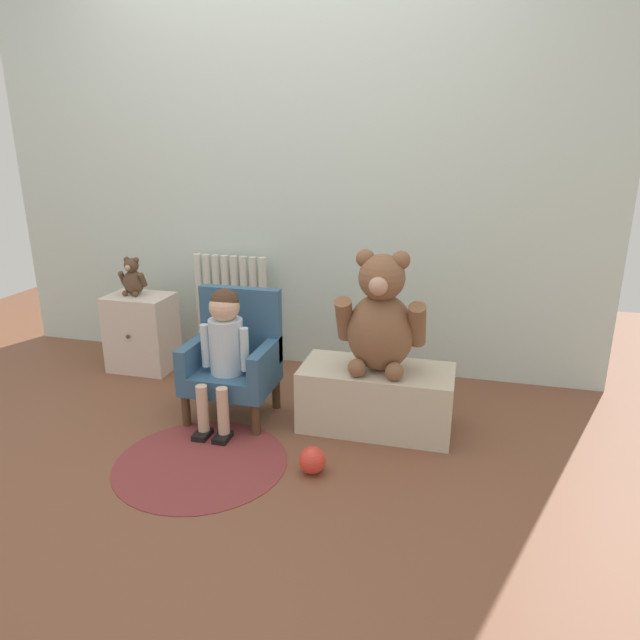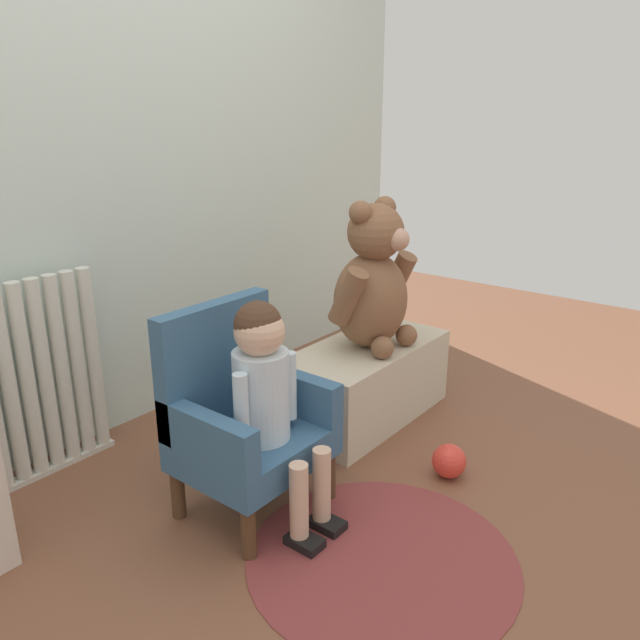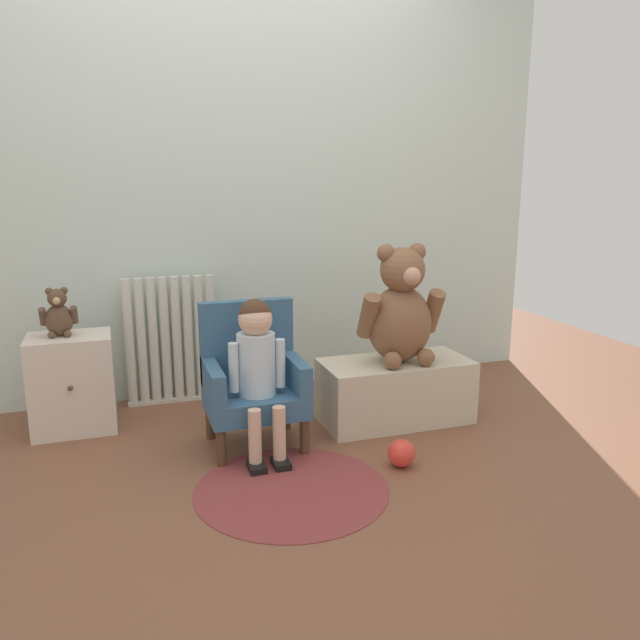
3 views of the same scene
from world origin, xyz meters
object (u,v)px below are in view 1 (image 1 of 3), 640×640
Objects in this scene: child_armchair at (234,358)px; low_bench at (376,398)px; toy_ball at (312,460)px; child_figure at (224,339)px; radiator at (232,310)px; floor_rug at (201,462)px; small_dresser at (142,332)px; small_teddy_bear at (133,278)px; large_teddy_bear at (381,319)px.

low_bench is at bearing 2.63° from child_armchair.
low_bench is 6.24× the size of toy_ball.
child_figure reaches higher than low_bench.
radiator is 0.90× the size of floor_rug.
small_dresser is at bearing 152.13° from child_armchair.
radiator is at bearing 114.05° from child_armchair.
small_teddy_bear is (-0.03, 0.01, 0.34)m from small_dresser.
child_armchair is 2.81× the size of small_teddy_bear.
large_teddy_bear reaches higher than small_dresser.
large_teddy_bear is at bearing 9.73° from child_figure.
radiator reaches higher than small_dresser.
radiator is 1.19× the size of large_teddy_bear.
child_figure is at bearing -33.64° from small_dresser.
small_dresser is 0.99m from child_figure.
low_bench is at bearing -14.18° from small_dresser.
small_teddy_bear reaches higher than small_dresser.
child_figure is at bearing -68.99° from radiator.
small_dresser is 3.98× the size of toy_ball.
toy_ball is at bearing -111.99° from low_bench.
child_figure is (0.80, -0.53, 0.21)m from small_dresser.
child_figure reaches higher than small_dresser.
child_figure is 0.90× the size of floor_rug.
large_teddy_bear is 0.73m from toy_ball.
small_teddy_bear is (-0.53, -0.24, 0.23)m from radiator.
radiator is 1.47× the size of small_dresser.
small_dresser is 0.91m from child_armchair.
low_bench reaches higher than floor_rug.
child_armchair is (0.80, -0.42, 0.07)m from small_dresser.
child_figure is 0.94× the size of low_bench.
small_teddy_bear is 1.41m from floor_rug.
large_teddy_bear is at bearing 1.50° from child_armchair.
child_figure is 0.60m from floor_rug.
low_bench is 0.42m from large_teddy_bear.
small_teddy_bear is at bearing 146.86° from child_figure.
floor_rug is at bearing -85.54° from child_armchair.
small_dresser reaches higher than floor_rug.
large_teddy_bear is at bearing -52.45° from low_bench.
low_bench is (0.74, 0.03, -0.15)m from child_armchair.
toy_ball is (1.38, -0.89, -0.52)m from small_teddy_bear.
floor_rug is 6.49× the size of toy_ball.
toy_ball is (0.54, -0.34, -0.39)m from child_figure.
toy_ball is at bearing -113.72° from large_teddy_bear.
child_figure is (0.30, -0.78, 0.10)m from radiator.
large_teddy_bear reaches higher than low_bench.
child_armchair is 0.76m from low_bench.
floor_rug is (-0.70, -0.54, -0.16)m from low_bench.
small_dresser is at bearing 132.14° from floor_rug.
radiator is 2.98× the size of small_teddy_bear.
child_armchair is (0.30, -0.68, -0.04)m from radiator.
large_teddy_bear is 1.64m from small_teddy_bear.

